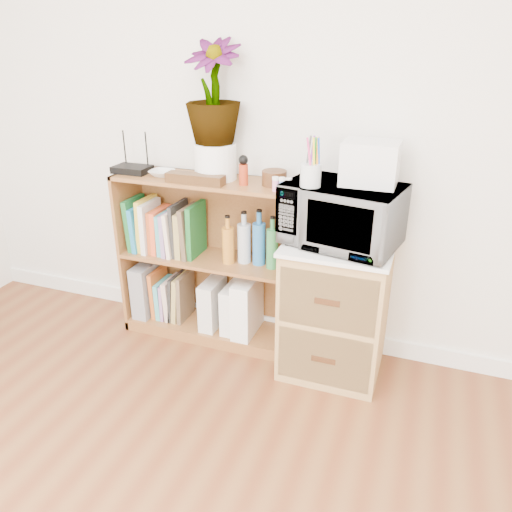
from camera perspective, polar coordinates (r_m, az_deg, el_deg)
The scene contains 21 objects.
skirting_board at distance 3.02m, azimuth 2.01°, elevation -7.83°, with size 4.00×0.02×0.10m, color white.
bookshelf at distance 2.82m, azimuth -5.52°, elevation -0.55°, with size 1.00×0.30×0.95m, color brown.
wicker_unit at distance 2.61m, azimuth 9.02°, elevation -6.06°, with size 0.50×0.45×0.70m, color #9E7542.
microwave at distance 2.38m, azimuth 9.77°, elevation 4.66°, with size 0.53×0.36×0.29m, color silver.
pen_cup at distance 2.28m, azimuth 6.26°, elevation 9.17°, with size 0.09×0.09×0.10m, color silver.
small_appliance at distance 2.35m, azimuth 12.94°, elevation 10.32°, with size 0.25×0.21×0.20m, color silver.
router at distance 2.85m, azimuth -13.96°, elevation 9.60°, with size 0.20×0.13×0.04m, color black.
white_bowl at distance 2.74m, azimuth -10.70°, elevation 9.30°, with size 0.13×0.13×0.03m, color silver.
plant_pot at distance 2.63m, azimuth -4.66°, elevation 10.76°, with size 0.22×0.22×0.19m, color white.
potted_plant at distance 2.58m, azimuth -4.92°, elevation 18.18°, with size 0.28×0.28×0.50m, color #307837.
trinket_box at distance 2.57m, azimuth -6.96°, elevation 8.77°, with size 0.31×0.08×0.05m, color #361E0E.
kokeshi_doll at distance 2.52m, azimuth -1.44°, elevation 9.28°, with size 0.05×0.05×0.10m, color #9D2C13.
wooden_bowl at distance 2.52m, azimuth 2.10°, elevation 8.91°, with size 0.13×0.13×0.07m, color #3D2510.
paint_jars at distance 2.41m, azimuth 2.97°, elevation 8.04°, with size 0.12×0.04×0.06m, color pink.
file_box at distance 3.11m, azimuth -12.22°, elevation -3.54°, with size 0.10×0.26×0.32m, color gray.
magazine_holder_left at distance 2.92m, azimuth -4.97°, elevation -5.38°, with size 0.09×0.23×0.29m, color silver.
magazine_holder_mid at distance 2.88m, azimuth -2.58°, elevation -5.93°, with size 0.09×0.22×0.27m, color silver.
magazine_holder_right at distance 2.84m, azimuth -1.01°, elevation -5.72°, with size 0.11×0.27×0.33m, color white.
cookbooks at distance 2.87m, azimuth -10.28°, elevation 3.13°, with size 0.42×0.20×0.30m.
liquor_bottles at distance 2.66m, azimuth -0.59°, elevation 1.87°, with size 0.31×0.07×0.30m.
lower_books at distance 3.05m, azimuth -9.50°, elevation -4.53°, with size 0.21×0.19×0.30m.
Camera 1 is at (0.79, -0.21, 1.64)m, focal length 35.00 mm.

